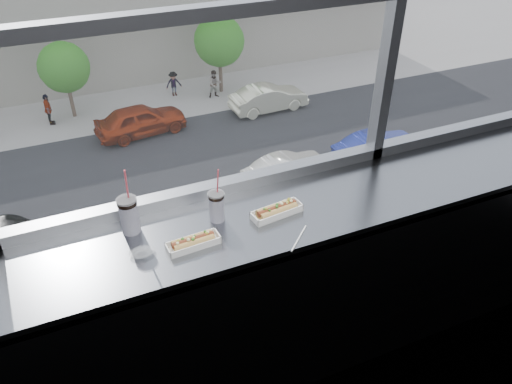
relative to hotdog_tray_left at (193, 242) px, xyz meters
name	(u,v)px	position (x,y,z in m)	size (l,w,h in m)	color
wall_back_lower	(214,273)	(0.19, 0.35, -0.57)	(6.00, 6.00, 0.00)	black
counter	(228,230)	(0.19, 0.08, -0.05)	(6.00, 0.55, 0.06)	gray
counter_fascia	(249,343)	(0.19, -0.18, -0.57)	(6.00, 0.04, 1.04)	gray
hotdog_tray_left	(193,242)	(0.00, 0.00, 0.00)	(0.24, 0.09, 0.06)	white
hotdog_tray_right	(277,210)	(0.44, 0.06, 0.00)	(0.26, 0.11, 0.06)	white
soda_cup_left	(129,214)	(-0.23, 0.22, 0.08)	(0.09, 0.09, 0.34)	white
soda_cup_right	(217,205)	(0.16, 0.14, 0.06)	(0.08, 0.08, 0.29)	white
loose_straw	(299,238)	(0.45, -0.14, -0.02)	(0.01, 0.01, 0.20)	white
wrapper	(142,252)	(-0.22, 0.04, -0.01)	(0.11, 0.08, 0.03)	silver
plaza_ground	(49,43)	(0.19, 43.85, -12.12)	(120.00, 120.00, 0.00)	gray
street_asphalt	(89,183)	(0.19, 20.35, -12.09)	(80.00, 10.00, 0.06)	black
far_sidewalk	(70,117)	(0.19, 28.35, -12.10)	(80.00, 6.00, 0.04)	gray
far_building	(42,10)	(0.19, 38.35, -8.12)	(50.00, 14.00, 8.00)	gray
car_far_b	(140,115)	(3.77, 24.35, -10.90)	(6.97, 2.90, 2.32)	#8F1F04
car_near_e	(380,144)	(14.31, 16.35, -10.98)	(6.49, 2.71, 2.16)	navy
car_far_c	(269,94)	(11.74, 24.35, -10.99)	(6.43, 2.68, 2.14)	#F1EFC8
car_near_d	(289,166)	(9.12, 16.35, -11.06)	(6.01, 2.50, 2.00)	white
pedestrian_d	(215,81)	(9.36, 27.60, -11.00)	(0.97, 0.72, 2.17)	#66605B
pedestrian_b	(47,107)	(-0.93, 27.77, -10.96)	(1.00, 0.75, 2.25)	#66605B
pedestrian_c	(173,81)	(6.96, 28.93, -11.10)	(0.87, 0.65, 1.96)	#66605B
tree_center	(64,67)	(0.47, 28.35, -8.99)	(2.95, 2.95, 4.62)	#47382B
tree_right	(219,41)	(10.05, 28.35, -8.69)	(3.24, 3.24, 5.07)	#47382B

